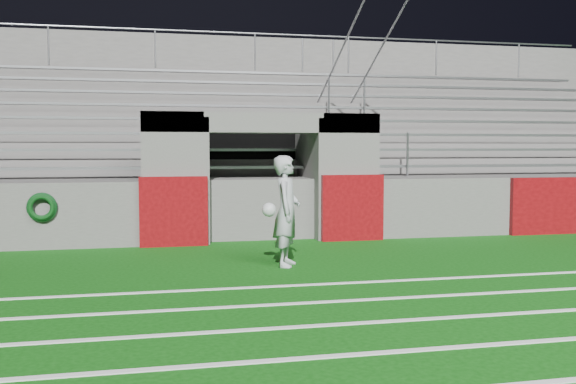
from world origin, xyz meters
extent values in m
plane|color=#0C480C|center=(0.00, 0.00, 0.00)|extent=(90.00, 90.00, 0.00)
cube|color=white|center=(0.00, -4.00, 0.01)|extent=(28.00, 0.09, 0.01)
cube|color=white|center=(0.00, -3.00, 0.01)|extent=(28.00, 0.09, 0.01)
cube|color=white|center=(0.00, -2.00, 0.01)|extent=(28.00, 0.09, 0.01)
cube|color=white|center=(0.00, -1.00, 0.01)|extent=(28.00, 0.09, 0.01)
cube|color=#575553|center=(-1.80, 3.50, 1.30)|extent=(1.20, 1.00, 2.60)
cube|color=#575553|center=(1.80, 3.50, 1.30)|extent=(1.20, 1.00, 2.60)
cube|color=black|center=(0.00, 5.20, 1.25)|extent=(2.60, 0.20, 2.50)
cube|color=#575553|center=(-1.15, 4.10, 1.25)|extent=(0.10, 2.20, 2.50)
cube|color=#575553|center=(1.15, 4.10, 1.25)|extent=(0.10, 2.20, 2.50)
cube|color=#575553|center=(0.00, 3.50, 2.40)|extent=(4.80, 1.00, 0.40)
cube|color=#575553|center=(0.00, 7.35, 1.15)|extent=(26.00, 8.00, 0.20)
cube|color=#575553|center=(0.00, 7.35, 0.53)|extent=(26.00, 8.00, 1.05)
cube|color=#5B070B|center=(-1.80, 2.94, 0.68)|extent=(1.30, 0.15, 1.35)
cube|color=#5B070B|center=(1.80, 2.94, 0.68)|extent=(1.30, 0.15, 1.35)
cube|color=#5B070B|center=(6.50, 2.94, 0.62)|extent=(2.20, 0.15, 1.25)
cube|color=gray|center=(0.00, 4.43, 1.47)|extent=(23.00, 0.28, 0.06)
cube|color=#575553|center=(0.00, 5.28, 1.44)|extent=(24.00, 0.75, 0.38)
cube|color=gray|center=(0.00, 5.18, 1.85)|extent=(23.00, 0.28, 0.06)
cube|color=#575553|center=(0.00, 6.03, 1.63)|extent=(24.00, 0.75, 0.76)
cube|color=gray|center=(0.00, 5.93, 2.23)|extent=(23.00, 0.28, 0.06)
cube|color=#575553|center=(0.00, 6.78, 1.82)|extent=(24.00, 0.75, 1.14)
cube|color=gray|center=(0.00, 6.68, 2.61)|extent=(23.00, 0.28, 0.06)
cube|color=#575553|center=(0.00, 7.53, 2.01)|extent=(24.00, 0.75, 1.52)
cube|color=gray|center=(0.00, 7.43, 2.99)|extent=(23.00, 0.28, 0.06)
cube|color=#575553|center=(0.00, 8.28, 2.20)|extent=(24.00, 0.75, 1.90)
cube|color=gray|center=(0.00, 8.18, 3.37)|extent=(23.00, 0.28, 0.06)
cube|color=#575553|center=(0.00, 9.03, 2.39)|extent=(24.00, 0.75, 2.28)
cube|color=gray|center=(0.00, 8.93, 3.75)|extent=(23.00, 0.28, 0.06)
cube|color=#575553|center=(0.00, 9.78, 2.58)|extent=(24.00, 0.75, 2.66)
cube|color=gray|center=(0.00, 9.68, 4.13)|extent=(23.00, 0.28, 0.06)
cube|color=#575553|center=(0.00, 10.45, 2.65)|extent=(26.00, 0.60, 5.29)
cylinder|color=#A5A8AD|center=(2.50, 4.15, 1.75)|extent=(0.05, 0.05, 1.00)
cylinder|color=#A5A8AD|center=(2.50, 7.15, 3.27)|extent=(0.05, 0.05, 1.00)
cylinder|color=#A5A8AD|center=(2.50, 10.15, 4.79)|extent=(0.05, 0.05, 1.00)
cylinder|color=#A5A8AD|center=(2.50, 7.15, 3.77)|extent=(0.05, 6.02, 3.08)
cylinder|color=#A5A8AD|center=(3.50, 4.15, 1.75)|extent=(0.05, 0.05, 1.00)
cylinder|color=#A5A8AD|center=(3.50, 7.15, 3.27)|extent=(0.05, 0.05, 1.00)
cylinder|color=#A5A8AD|center=(3.50, 10.15, 4.79)|extent=(0.05, 0.05, 1.00)
cylinder|color=#A5A8AD|center=(3.50, 7.15, 3.77)|extent=(0.05, 6.02, 3.08)
cylinder|color=#A5A8AD|center=(-5.00, 10.15, 4.84)|extent=(0.05, 0.05, 1.10)
cylinder|color=#A5A8AD|center=(-2.00, 10.15, 4.84)|extent=(0.05, 0.05, 1.10)
cylinder|color=#A5A8AD|center=(1.00, 10.15, 4.84)|extent=(0.05, 0.05, 1.10)
cylinder|color=#A5A8AD|center=(4.00, 10.15, 4.84)|extent=(0.05, 0.05, 1.10)
cylinder|color=#A5A8AD|center=(7.00, 10.15, 4.84)|extent=(0.05, 0.05, 1.10)
cylinder|color=#A5A8AD|center=(10.00, 10.15, 4.84)|extent=(0.05, 0.05, 1.10)
cylinder|color=#A5A8AD|center=(0.00, 10.15, 5.39)|extent=(24.00, 0.05, 0.05)
imported|color=#A8ACB2|center=(-0.11, 0.49, 0.89)|extent=(0.63, 0.76, 1.78)
sphere|color=silver|center=(-0.42, 0.36, 0.93)|extent=(0.22, 0.22, 0.22)
torus|color=#0B3814|center=(-4.19, 2.95, 0.80)|extent=(0.55, 0.10, 0.55)
torus|color=#0B3912|center=(-4.19, 2.90, 0.81)|extent=(0.48, 0.09, 0.48)
camera|label=1|loc=(-2.29, -9.50, 1.91)|focal=40.00mm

